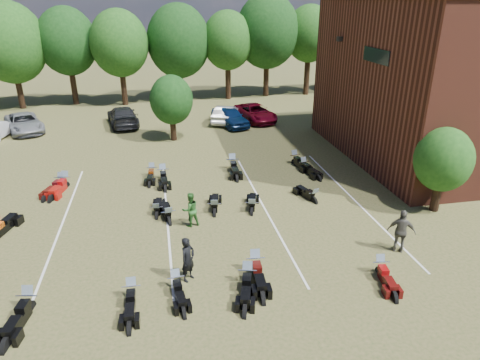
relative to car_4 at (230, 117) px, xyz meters
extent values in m
plane|color=brown|center=(-2.92, -18.55, -0.78)|extent=(160.00, 160.00, 0.00)
imported|color=gray|center=(-16.68, 1.46, -0.05)|extent=(4.29, 5.78, 1.46)
imported|color=black|center=(-8.94, 1.94, 0.01)|extent=(3.14, 5.79, 1.59)
imported|color=#0B2450|center=(0.00, 0.00, 0.00)|extent=(3.09, 4.94, 1.57)
imported|color=#B5B4AF|center=(-0.13, 1.19, -0.06)|extent=(3.21, 4.65, 1.45)
imported|color=#5D0515|center=(2.46, 1.14, -0.06)|extent=(3.51, 5.60, 1.44)
imported|color=#38393D|center=(11.86, 1.92, 0.00)|extent=(3.76, 5.83, 1.57)
imported|color=black|center=(-5.28, -21.04, 0.13)|extent=(0.78, 0.78, 1.82)
imported|color=#296224|center=(-4.81, -16.78, 0.07)|extent=(0.98, 0.86, 1.70)
imported|color=#4E4C43|center=(3.74, -20.77, 0.19)|extent=(1.23, 0.99, 1.95)
cube|color=black|center=(6.43, -6.55, 6.72)|extent=(0.30, 0.40, 0.30)
cube|color=black|center=(6.55, -11.55, 6.22)|extent=(0.06, 3.00, 0.80)
cylinder|color=black|center=(-18.92, 10.45, 1.26)|extent=(0.58, 0.58, 4.08)
ellipsoid|color=#1E4C19|center=(-18.92, 10.45, 5.55)|extent=(6.00, 6.00, 6.90)
cylinder|color=black|center=(-13.92, 10.45, 1.26)|extent=(0.57, 0.58, 4.08)
ellipsoid|color=#1E4C19|center=(-13.92, 10.45, 5.55)|extent=(6.00, 6.00, 6.90)
cylinder|color=black|center=(-8.92, 10.45, 1.26)|extent=(0.57, 0.58, 4.08)
ellipsoid|color=#1E4C19|center=(-8.92, 10.45, 5.55)|extent=(6.00, 6.00, 6.90)
cylinder|color=black|center=(-3.92, 10.45, 1.26)|extent=(0.58, 0.58, 4.08)
ellipsoid|color=#1E4C19|center=(-3.92, 10.45, 5.55)|extent=(6.00, 6.00, 6.90)
cylinder|color=black|center=(1.08, 10.45, 1.26)|extent=(0.57, 0.58, 4.08)
ellipsoid|color=#1E4C19|center=(1.08, 10.45, 5.55)|extent=(6.00, 6.00, 6.90)
cylinder|color=black|center=(6.08, 10.45, 1.26)|extent=(0.57, 0.58, 4.08)
ellipsoid|color=#1E4C19|center=(6.08, 10.45, 5.55)|extent=(6.00, 6.00, 6.90)
cylinder|color=black|center=(11.08, 10.45, 1.26)|extent=(0.57, 0.58, 4.08)
ellipsoid|color=#1E4C19|center=(11.08, 10.45, 5.55)|extent=(6.00, 6.00, 6.90)
cylinder|color=black|center=(16.08, 10.45, 1.26)|extent=(0.58, 0.58, 4.08)
ellipsoid|color=#1E4C19|center=(16.08, 10.45, 5.55)|extent=(6.00, 6.00, 6.90)
cylinder|color=black|center=(21.08, 10.45, 1.26)|extent=(0.58, 0.58, 4.08)
ellipsoid|color=#1E4C19|center=(21.08, 10.45, 5.55)|extent=(6.00, 6.00, 6.90)
cylinder|color=black|center=(7.58, -17.55, 0.07)|extent=(0.24, 0.24, 1.71)
sphere|color=#1E4C19|center=(7.58, -17.55, 1.98)|extent=(2.80, 2.80, 2.80)
cylinder|color=black|center=(-4.92, -3.05, 0.17)|extent=(0.24, 0.24, 1.90)
sphere|color=#1E4C19|center=(-4.92, -3.05, 2.32)|extent=(3.20, 3.20, 3.20)
cube|color=silver|center=(-10.92, -15.55, -0.78)|extent=(0.10, 14.00, 0.01)
cube|color=silver|center=(-5.92, -15.55, -0.78)|extent=(0.10, 14.00, 0.01)
cube|color=silver|center=(-0.92, -15.55, -0.78)|extent=(0.10, 14.00, 0.01)
cube|color=silver|center=(4.08, -15.55, -0.78)|extent=(0.10, 14.00, 0.01)
camera|label=1|loc=(-5.97, -34.89, 9.25)|focal=32.00mm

